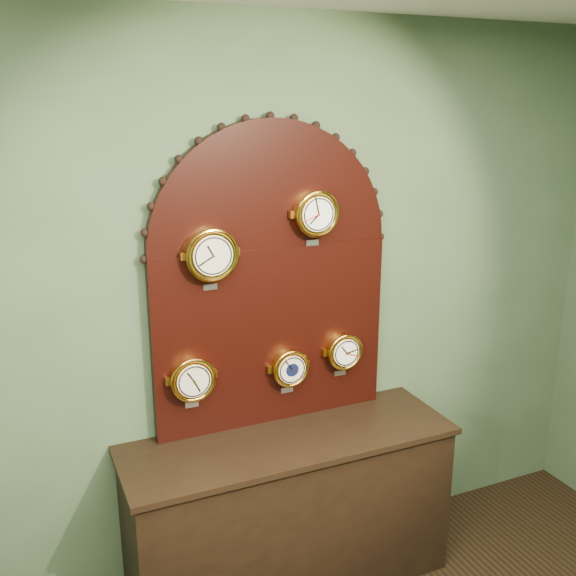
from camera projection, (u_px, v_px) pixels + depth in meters
name	position (u px, v px, depth m)	size (l,w,h in m)	color
wall_back	(268.00, 310.00, 3.26)	(4.00, 4.00, 0.00)	#445C3F
shop_counter	(290.00, 514.00, 3.31)	(1.60, 0.50, 0.80)	black
display_board	(271.00, 268.00, 3.16)	(1.26, 0.06, 1.53)	black
roman_clock	(211.00, 255.00, 2.94)	(0.25, 0.08, 0.30)	gold
arabic_clock	(316.00, 213.00, 3.10)	(0.22, 0.08, 0.27)	gold
hygrometer	(192.00, 379.00, 3.06)	(0.22, 0.08, 0.27)	gold
barometer	(290.00, 368.00, 3.27)	(0.19, 0.08, 0.25)	gold
tide_clock	(344.00, 351.00, 3.37)	(0.19, 0.08, 0.25)	gold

